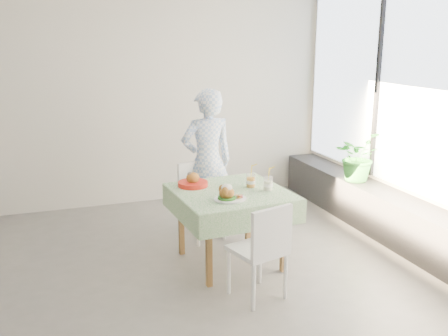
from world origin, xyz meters
name	(u,v)px	position (x,y,z in m)	size (l,w,h in m)	color
floor	(145,289)	(0.00, 0.00, 0.00)	(6.00, 6.00, 0.00)	#5B5956
wall_back	(104,100)	(0.00, 2.50, 1.40)	(6.00, 0.02, 2.80)	beige
wall_front	(259,254)	(0.00, -2.50, 1.40)	(6.00, 0.02, 2.80)	beige
wall_right	(434,116)	(3.00, 0.00, 1.40)	(0.02, 5.00, 2.80)	beige
window_pane	(434,91)	(2.97, 0.00, 1.65)	(0.01, 4.80, 2.18)	#D1E0F9
window_ledge	(407,225)	(2.80, 0.00, 0.25)	(0.40, 4.80, 0.50)	black
cafe_table	(231,218)	(0.91, 0.28, 0.46)	(1.11, 1.11, 0.74)	brown
chair_far	(202,215)	(0.83, 0.99, 0.26)	(0.49, 0.49, 0.84)	white
chair_near	(258,269)	(0.89, -0.45, 0.26)	(0.49, 0.49, 0.85)	white
diner	(207,162)	(0.95, 1.15, 0.82)	(0.60, 0.39, 1.64)	#88A9DA
main_dish	(228,195)	(0.79, 0.01, 0.79)	(0.30, 0.30, 0.15)	white
juice_cup_orange	(251,181)	(1.14, 0.33, 0.80)	(0.09, 0.09, 0.27)	white
juice_cup_lemonade	(268,184)	(1.26, 0.18, 0.80)	(0.09, 0.09, 0.26)	white
second_dish	(193,182)	(0.61, 0.55, 0.78)	(0.30, 0.30, 0.14)	red
potted_plant	(357,156)	(2.76, 0.93, 0.80)	(0.54, 0.47, 0.60)	#2E7E2A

